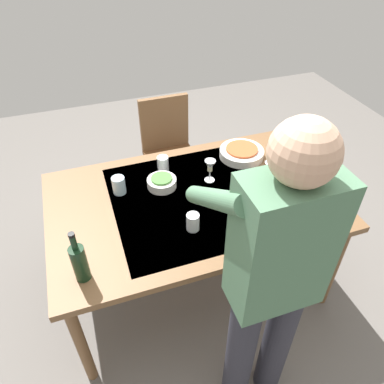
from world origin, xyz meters
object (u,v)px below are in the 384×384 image
Objects in this scene: chair_near at (168,146)px; person_server at (272,278)px; water_cup_near_left at (119,185)px; water_cup_far_left at (163,164)px; wine_glass_left at (210,167)px; wine_bottle at (79,262)px; serving_bowl_pasta at (242,153)px; water_cup_far_right at (193,222)px; side_bowl_salad at (162,182)px; water_cup_near_right at (278,198)px; wine_glass_right at (269,169)px; dinner_plate_near at (252,232)px; dining_table at (192,206)px.

person_server is (0.05, 1.73, 0.43)m from chair_near.
water_cup_near_left reaches higher than water_cup_far_left.
person_server reaches higher than chair_near.
chair_near is at bearing -86.65° from wine_glass_left.
wine_bottle is 1.32m from serving_bowl_pasta.
person_server is 16.62× the size of water_cup_far_left.
wine_glass_left is 0.44m from water_cup_far_right.
side_bowl_salad is at bearing -134.63° from wine_bottle.
water_cup_near_right is 0.32× the size of serving_bowl_pasta.
wine_glass_right is (-0.34, 0.14, 0.00)m from wine_glass_left.
wine_glass_right is 0.66× the size of dinner_plate_near.
serving_bowl_pasta is (-0.40, -1.11, -0.18)m from person_server.
dining_table is at bearing 128.95° from side_bowl_salad.
dinner_plate_near is at bearing 123.11° from side_bowl_salad.
dinner_plate_near is (-0.10, 1.29, 0.22)m from chair_near.
chair_near is 1.21m from water_cup_far_right.
side_bowl_salad is (0.60, 0.14, 0.00)m from serving_bowl_pasta.
water_cup_far_right is at bearing 90.68° from water_cup_far_left.
dining_table is at bearing -0.89° from wine_glass_right.
wine_glass_left is 0.56m from water_cup_near_left.
side_bowl_salad is at bearing 173.60° from water_cup_near_left.
person_server is at bearing 70.06° from serving_bowl_pasta.
chair_near reaches higher than serving_bowl_pasta.
chair_near is 1.06m from wine_glass_right.
water_cup_far_right reaches higher than side_bowl_salad.
person_server is 16.74× the size of water_cup_far_right.
water_cup_far_left is 0.44× the size of dinner_plate_near.
water_cup_far_right is at bearing 56.91° from wine_glass_left.
chair_near reaches higher than wine_glass_left.
wine_glass_left is at bearing 172.82° from water_cup_near_left.
serving_bowl_pasta is at bearing -83.87° from wine_glass_right.
water_cup_near_left is 0.94m from water_cup_near_right.
water_cup_near_right is 0.53m from water_cup_far_right.
dining_table is 0.27m from wine_glass_left.
side_bowl_salad is at bearing -81.70° from water_cup_far_right.
wine_glass_right is at bearing -102.13° from water_cup_near_right.
dining_table is 0.51m from water_cup_near_right.
wine_glass_right is (-0.44, -0.80, -0.11)m from person_server.
water_cup_near_right is at bearing 88.91° from serving_bowl_pasta.
chair_near is at bearing -108.53° from water_cup_far_left.
water_cup_near_left is (0.39, -0.20, 0.12)m from dining_table.
wine_glass_left is 0.84× the size of side_bowl_salad.
wine_glass_right is at bearing 96.13° from serving_bowl_pasta.
dining_table is 0.28m from water_cup_far_right.
water_cup_far_left is at bearing 71.47° from chair_near.
chair_near is at bearing -97.09° from dining_table.
wine_glass_left reaches higher than water_cup_near_left.
wine_glass_left is at bearing -141.48° from dining_table.
water_cup_far_left is at bearing -157.09° from water_cup_near_left.
person_server is 0.73m from water_cup_near_right.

